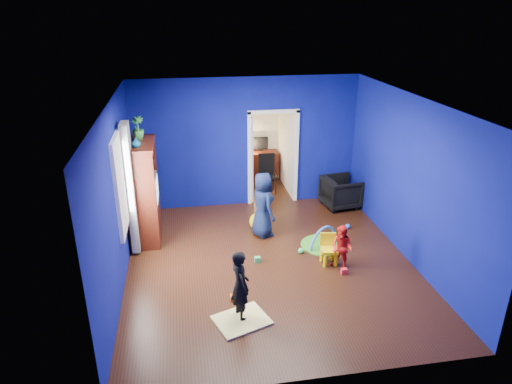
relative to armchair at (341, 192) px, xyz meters
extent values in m
cube|color=black|center=(-2.08, -2.20, -0.35)|extent=(5.00, 5.50, 0.01)
cube|color=white|center=(-2.08, -2.20, 2.55)|extent=(5.00, 5.50, 0.01)
cube|color=navy|center=(-2.08, 0.55, 1.10)|extent=(5.00, 0.02, 2.90)
cube|color=navy|center=(-2.08, -4.95, 1.10)|extent=(5.00, 0.02, 2.90)
cube|color=navy|center=(-4.58, -2.20, 1.10)|extent=(0.02, 5.50, 2.90)
cube|color=navy|center=(0.42, -2.20, 1.10)|extent=(0.02, 5.50, 2.90)
imported|color=black|center=(0.00, 0.00, 0.00)|extent=(0.88, 0.86, 0.71)
imported|color=black|center=(-2.79, -3.60, 0.20)|extent=(0.37, 0.46, 1.10)
imported|color=black|center=(-2.00, -1.08, 0.31)|extent=(0.59, 0.74, 1.32)
imported|color=#B31326|center=(-0.88, -2.56, 0.05)|extent=(0.49, 0.50, 0.82)
imported|color=#0D5D6F|center=(-4.29, -1.11, 1.69)|extent=(0.20, 0.20, 0.18)
imported|color=#318936|center=(-4.29, -0.59, 1.82)|extent=(0.31, 0.31, 0.43)
cube|color=#3F170A|center=(-4.29, -0.81, 0.63)|extent=(0.58, 1.14, 1.96)
cube|color=silver|center=(-4.25, -0.81, 0.67)|extent=(0.46, 0.70, 0.54)
cube|color=#F2E07A|center=(-2.79, -3.70, -0.34)|extent=(0.91, 0.82, 0.03)
sphere|color=yellow|center=(-2.05, -0.83, -0.17)|extent=(0.36, 0.36, 0.36)
cube|color=yellow|center=(-1.03, -2.36, -0.10)|extent=(0.32, 0.32, 0.50)
cylinder|color=#3C9421|center=(-0.93, -1.71, -0.34)|extent=(0.86, 0.86, 0.02)
torus|color=#3F8CD8|center=(-0.93, -1.71, -0.33)|extent=(0.67, 0.47, 0.77)
cube|color=white|center=(-4.56, -1.85, 1.20)|extent=(0.03, 0.95, 1.55)
cube|color=slate|center=(-4.45, -1.30, 0.90)|extent=(0.14, 0.42, 2.40)
cube|color=white|center=(-1.48, 0.55, 0.70)|extent=(1.16, 0.10, 2.10)
cube|color=#3D140A|center=(-1.48, 2.06, 0.02)|extent=(0.88, 0.44, 0.75)
cube|color=black|center=(-1.48, 2.18, 0.60)|extent=(0.40, 0.05, 0.32)
sphere|color=#FFD88C|center=(-1.76, 2.12, 0.58)|extent=(0.14, 0.14, 0.14)
cube|color=black|center=(-1.48, 1.10, 0.11)|extent=(0.40, 0.40, 0.92)
cube|color=white|center=(-1.48, 2.17, 1.67)|extent=(0.88, 0.24, 0.04)
cube|color=red|center=(-0.88, -2.73, -0.30)|extent=(0.10, 0.08, 0.10)
sphere|color=blue|center=(-0.22, -1.11, -0.30)|extent=(0.11, 0.11, 0.11)
cube|color=#FF5E0D|center=(-2.84, -3.17, -0.30)|extent=(0.10, 0.08, 0.10)
sphere|color=green|center=(-1.43, -1.93, -0.30)|extent=(0.11, 0.11, 0.11)
cube|color=#D04EA2|center=(-0.48, -1.72, -0.30)|extent=(0.10, 0.08, 0.10)
cube|color=green|center=(-2.28, -2.10, -0.30)|extent=(0.10, 0.08, 0.10)
camera|label=1|loc=(-3.49, -9.11, 3.94)|focal=32.00mm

